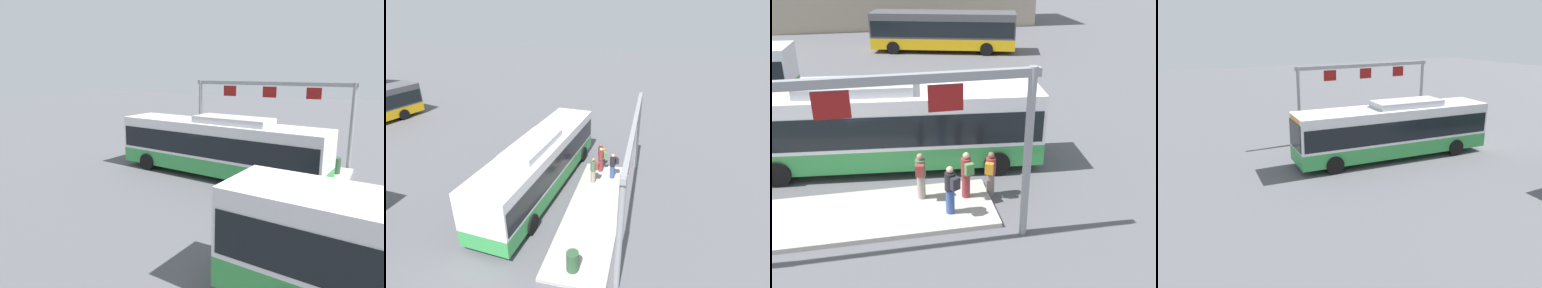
{
  "view_description": "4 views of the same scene",
  "coord_description": "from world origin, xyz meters",
  "views": [
    {
      "loc": [
        -8.25,
        17.57,
        5.98
      ],
      "look_at": [
        1.83,
        -0.29,
        1.64
      ],
      "focal_mm": 33.27,
      "sensor_mm": 36.0,
      "label": 1
    },
    {
      "loc": [
        -14.82,
        -5.81,
        10.18
      ],
      "look_at": [
        3.38,
        -1.39,
        1.56
      ],
      "focal_mm": 28.65,
      "sensor_mm": 36.0,
      "label": 2
    },
    {
      "loc": [
        0.08,
        -15.46,
        8.07
      ],
      "look_at": [
        2.92,
        -1.06,
        1.16
      ],
      "focal_mm": 40.3,
      "sensor_mm": 36.0,
      "label": 3
    },
    {
      "loc": [
        12.73,
        18.07,
        7.6
      ],
      "look_at": [
        2.71,
        -0.39,
        1.13
      ],
      "focal_mm": 35.45,
      "sensor_mm": 36.0,
      "label": 4
    }
  ],
  "objects": [
    {
      "name": "trash_bin",
      "position": [
        -5.8,
        -3.39,
        0.61
      ],
      "size": [
        0.52,
        0.52,
        0.9
      ],
      "primitive_type": "cylinder",
      "color": "#2D5133",
      "rests_on": "platform_curb"
    },
    {
      "name": "person_waiting_near",
      "position": [
        3.47,
        -2.96,
        0.89
      ],
      "size": [
        0.51,
        0.6,
        1.67
      ],
      "rotation": [
        0.0,
        0.0,
        1.12
      ],
      "color": "slate",
      "rests_on": "ground"
    },
    {
      "name": "person_waiting_far",
      "position": [
        1.08,
        -2.93,
        1.05
      ],
      "size": [
        0.4,
        0.57,
        1.67
      ],
      "rotation": [
        0.0,
        0.0,
        1.39
      ],
      "color": "gray",
      "rests_on": "platform_curb"
    },
    {
      "name": "platform_sign_gantry",
      "position": [
        -1.18,
        -5.24,
        3.82
      ],
      "size": [
        10.58,
        0.24,
        5.2
      ],
      "color": "gray",
      "rests_on": "ground"
    },
    {
      "name": "platform_curb",
      "position": [
        -1.62,
        -3.47,
        0.08
      ],
      "size": [
        10.0,
        2.8,
        0.16
      ],
      "primitive_type": "cube",
      "color": "#B2ADA3",
      "rests_on": "ground"
    },
    {
      "name": "person_boarding",
      "position": [
        2.59,
        -3.14,
        1.05
      ],
      "size": [
        0.42,
        0.58,
        1.67
      ],
      "rotation": [
        0.0,
        0.0,
        1.8
      ],
      "color": "maroon",
      "rests_on": "platform_curb"
    },
    {
      "name": "ground_plane",
      "position": [
        0.0,
        0.0,
        0.0
      ],
      "size": [
        120.0,
        120.0,
        0.0
      ],
      "primitive_type": "plane",
      "color": "#56565B"
    },
    {
      "name": "person_waiting_mid",
      "position": [
        1.91,
        -3.99,
        1.05
      ],
      "size": [
        0.52,
        0.6,
        1.67
      ],
      "rotation": [
        0.0,
        0.0,
        2.07
      ],
      "color": "#334C8C",
      "rests_on": "platform_curb"
    },
    {
      "name": "bus_main",
      "position": [
        -0.01,
        0.0,
        1.81
      ],
      "size": [
        12.2,
        3.6,
        3.46
      ],
      "rotation": [
        0.0,
        0.0,
        -0.09
      ],
      "color": "green",
      "rests_on": "ground"
    }
  ]
}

